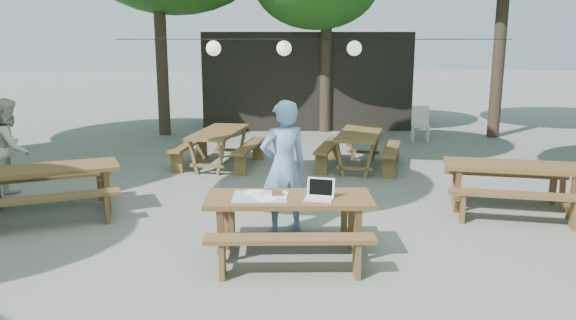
# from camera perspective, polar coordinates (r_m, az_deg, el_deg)

# --- Properties ---
(ground) EXTENTS (80.00, 80.00, 0.00)m
(ground) POSITION_cam_1_polar(r_m,az_deg,el_deg) (7.46, 1.56, -8.28)
(ground) COLOR #61605C
(ground) RESTS_ON ground
(pavilion) EXTENTS (6.00, 3.00, 2.80)m
(pavilion) POSITION_cam_1_polar(r_m,az_deg,el_deg) (17.54, 1.79, 8.26)
(pavilion) COLOR black
(pavilion) RESTS_ON ground
(main_picnic_table) EXTENTS (2.00, 1.58, 0.75)m
(main_picnic_table) POSITION_cam_1_polar(r_m,az_deg,el_deg) (6.89, 0.09, -6.63)
(main_picnic_table) COLOR #57331E
(main_picnic_table) RESTS_ON ground
(picnic_table_nw) EXTENTS (2.35, 2.17, 0.75)m
(picnic_table_nw) POSITION_cam_1_polar(r_m,az_deg,el_deg) (9.13, -23.06, -2.88)
(picnic_table_nw) COLOR #57331E
(picnic_table_nw) RESTS_ON ground
(picnic_table_ne) EXTENTS (2.22, 1.98, 0.75)m
(picnic_table_ne) POSITION_cam_1_polar(r_m,az_deg,el_deg) (9.23, 21.70, -2.61)
(picnic_table_ne) COLOR #57331E
(picnic_table_ne) RESTS_ON ground
(picnic_table_far_w) EXTENTS (1.92, 2.17, 0.75)m
(picnic_table_far_w) POSITION_cam_1_polar(r_m,az_deg,el_deg) (11.79, -6.99, 1.26)
(picnic_table_far_w) COLOR #57331E
(picnic_table_far_w) RESTS_ON ground
(picnic_table_far_e) EXTENTS (2.00, 2.23, 0.75)m
(picnic_table_far_e) POSITION_cam_1_polar(r_m,az_deg,el_deg) (11.57, 7.26, 1.04)
(picnic_table_far_e) COLOR #57331E
(picnic_table_far_e) RESTS_ON ground
(woman) EXTENTS (0.78, 0.64, 1.82)m
(woman) POSITION_cam_1_polar(r_m,az_deg,el_deg) (7.60, -0.45, -0.71)
(woman) COLOR #78A2DA
(woman) RESTS_ON ground
(second_person) EXTENTS (0.79, 0.92, 1.66)m
(second_person) POSITION_cam_1_polar(r_m,az_deg,el_deg) (10.46, -26.41, 1.12)
(second_person) COLOR beige
(second_person) RESTS_ON ground
(plastic_chair) EXTENTS (0.50, 0.50, 0.90)m
(plastic_chair) POSITION_cam_1_polar(r_m,az_deg,el_deg) (14.98, 13.28, 2.85)
(plastic_chair) COLOR silver
(plastic_chair) RESTS_ON ground
(laptop) EXTENTS (0.39, 0.34, 0.24)m
(laptop) POSITION_cam_1_polar(r_m,az_deg,el_deg) (6.69, 3.25, -3.42)
(laptop) COLOR white
(laptop) RESTS_ON main_picnic_table
(tabletop_clutter) EXTENTS (0.68, 0.59, 0.08)m
(tabletop_clutter) POSITION_cam_1_polar(r_m,az_deg,el_deg) (6.78, -2.50, -3.63)
(tabletop_clutter) COLOR #3468B4
(tabletop_clutter) RESTS_ON main_picnic_table
(paper_lanterns) EXTENTS (9.00, 0.34, 0.38)m
(paper_lanterns) POSITION_cam_1_polar(r_m,az_deg,el_deg) (12.98, -0.34, 11.30)
(paper_lanterns) COLOR black
(paper_lanterns) RESTS_ON ground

